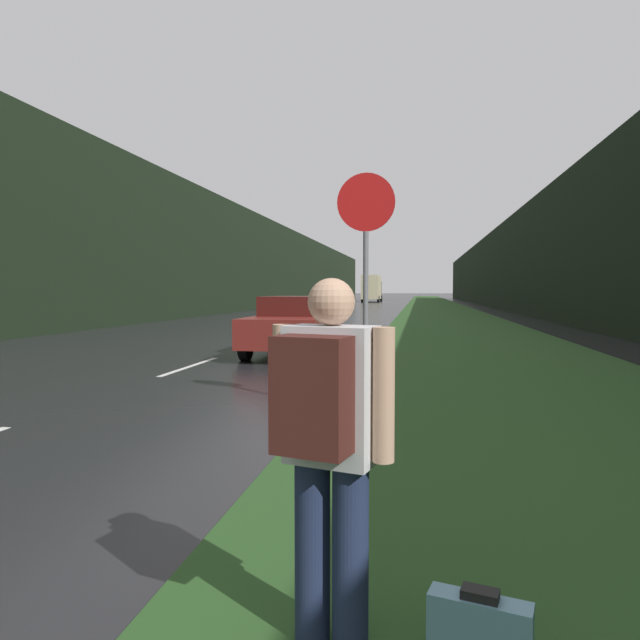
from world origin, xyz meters
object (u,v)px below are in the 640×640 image
Objects in this scene: delivery_truck at (372,288)px; suitcase at (479,631)px; stop_sign at (366,264)px; hitchhiker_with_backpack at (328,440)px; car_passing_near at (295,325)px.

suitcase is at bearing -84.93° from delivery_truck.
suitcase is (0.96, -4.91, -1.80)m from stop_sign.
stop_sign is at bearing 115.71° from suitcase.
suitcase is (0.66, 0.02, -0.81)m from hitchhiker_with_backpack.
car_passing_near reaches higher than suitcase.
hitchhiker_with_backpack is 77.00m from delivery_truck.
stop_sign reaches higher than hitchhiker_with_backpack.
suitcase is at bearing 106.23° from car_passing_near.
stop_sign is 7.15m from car_passing_near.
delivery_truck reaches higher than suitcase.
car_passing_near is at bearing -86.97° from delivery_truck.
car_passing_near is at bearing 109.90° from stop_sign.
delivery_truck is (-6.80, 76.73, 1.76)m from suitcase.
delivery_truck is (-6.14, 76.75, 0.95)m from hitchhiker_with_backpack.
delivery_truck reaches higher than stop_sign.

